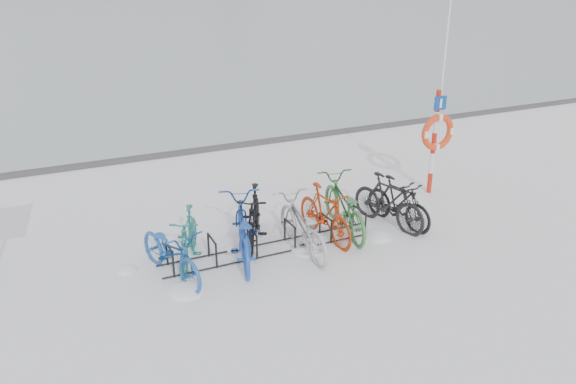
{
  "coord_description": "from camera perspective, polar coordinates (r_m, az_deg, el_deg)",
  "views": [
    {
      "loc": [
        -3.41,
        -8.14,
        4.7
      ],
      "look_at": [
        0.6,
        0.6,
        0.77
      ],
      "focal_mm": 35.0,
      "sensor_mm": 36.0,
      "label": 1
    }
  ],
  "objects": [
    {
      "name": "ground",
      "position": [
        10.0,
        -1.69,
        -5.84
      ],
      "size": [
        900.0,
        900.0,
        0.0
      ],
      "primitive_type": "plane",
      "color": "white",
      "rests_on": "ground"
    },
    {
      "name": "quay_edge",
      "position": [
        15.18,
        -10.47,
        3.99
      ],
      "size": [
        400.0,
        0.25,
        0.1
      ],
      "primitive_type": "cube",
      "color": "#3F3F42",
      "rests_on": "ground"
    },
    {
      "name": "bike_rack",
      "position": [
        9.92,
        -1.7,
        -4.92
      ],
      "size": [
        4.0,
        0.48,
        0.46
      ],
      "color": "black",
      "rests_on": "ground"
    },
    {
      "name": "lifebuoy_station",
      "position": [
        12.33,
        14.9,
        5.89
      ],
      "size": [
        0.8,
        0.23,
        4.15
      ],
      "color": "red",
      "rests_on": "ground"
    },
    {
      "name": "bike_0",
      "position": [
        9.17,
        -11.82,
        -5.78
      ],
      "size": [
        1.09,
        1.89,
        0.94
      ],
      "primitive_type": "imported",
      "rotation": [
        0.0,
        0.0,
        0.28
      ],
      "color": "#1C53A0",
      "rests_on": "ground"
    },
    {
      "name": "bike_1",
      "position": [
        9.55,
        -10.11,
        -4.42
      ],
      "size": [
        1.06,
        1.63,
        0.95
      ],
      "primitive_type": "imported",
      "rotation": [
        0.0,
        0.0,
        -0.42
      ],
      "color": "#1B6B69",
      "rests_on": "ground"
    },
    {
      "name": "bike_2",
      "position": [
        9.56,
        -4.67,
        -3.7
      ],
      "size": [
        1.25,
        2.16,
        1.07
      ],
      "primitive_type": "imported",
      "rotation": [
        0.0,
        0.0,
        2.86
      ],
      "color": "#1B46AA",
      "rests_on": "ground"
    },
    {
      "name": "bike_3",
      "position": [
        10.04,
        -3.48,
        -2.41
      ],
      "size": [
        1.23,
        1.79,
        1.05
      ],
      "primitive_type": "imported",
      "rotation": [
        0.0,
        0.0,
        -0.46
      ],
      "color": "black",
      "rests_on": "ground"
    },
    {
      "name": "bike_4",
      "position": [
        9.76,
        1.44,
        -3.32
      ],
      "size": [
        0.69,
        1.91,
        0.99
      ],
      "primitive_type": "imported",
      "rotation": [
        0.0,
        0.0,
        3.12
      ],
      "color": "#A3A7AB",
      "rests_on": "ground"
    },
    {
      "name": "bike_5",
      "position": [
        10.22,
        3.77,
        -2.05
      ],
      "size": [
        0.63,
        1.73,
        1.02
      ],
      "primitive_type": "imported",
      "rotation": [
        0.0,
        0.0,
        0.09
      ],
      "color": "#A32B09",
      "rests_on": "ground"
    },
    {
      "name": "bike_6",
      "position": [
        10.54,
        5.67,
        -1.22
      ],
      "size": [
        0.99,
        2.09,
        1.06
      ],
      "primitive_type": "imported",
      "rotation": [
        0.0,
        0.0,
        2.99
      ],
      "color": "#326F36",
      "rests_on": "ground"
    },
    {
      "name": "bike_7",
      "position": [
        10.85,
        10.19,
        -0.82
      ],
      "size": [
        0.93,
        1.8,
        1.04
      ],
      "primitive_type": "imported",
      "rotation": [
        0.0,
        0.0,
        0.27
      ],
      "color": "black",
      "rests_on": "ground"
    },
    {
      "name": "bike_8",
      "position": [
        10.96,
        11.16,
        -0.89
      ],
      "size": [
        0.82,
        1.66,
        0.96
      ],
      "primitive_type": "imported",
      "rotation": [
        0.0,
        0.0,
        0.24
      ],
      "color": "black",
      "rests_on": "ground"
    },
    {
      "name": "snow_drifts",
      "position": [
        9.91,
        0.24,
        -6.11
      ],
      "size": [
        5.91,
        1.81,
        0.2
      ],
      "color": "white",
      "rests_on": "ground"
    }
  ]
}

